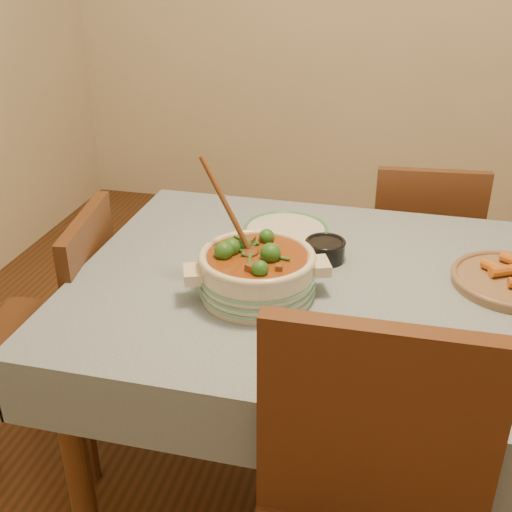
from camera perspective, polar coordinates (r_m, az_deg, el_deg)
The scene contains 8 objects.
floor at distance 2.24m, azimuth 9.13°, elevation -19.71°, with size 4.50×4.50×0.00m, color #3F2712.
dining_table at distance 1.82m, azimuth 10.67°, elevation -5.23°, with size 1.68×1.08×0.76m.
stew_casserole at distance 1.67m, azimuth 0.09°, elevation -1.21°, with size 0.38×0.38×0.36m.
white_plate at distance 2.04m, azimuth 2.66°, elevation 2.30°, with size 0.28×0.28×0.02m.
condiment_bowl at distance 1.87m, azimuth 6.17°, elevation 0.63°, with size 0.14×0.14×0.06m.
fried_plate at distance 1.87m, azimuth 21.77°, elevation -1.88°, with size 0.34×0.34×0.05m.
chair_far at distance 2.62m, azimuth 14.41°, elevation 0.48°, with size 0.44×0.44×0.86m.
chair_left at distance 2.16m, azimuth -16.56°, elevation -5.65°, with size 0.46×0.46×0.87m.
Camera 1 is at (0.03, -1.54, 1.63)m, focal length 45.00 mm.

